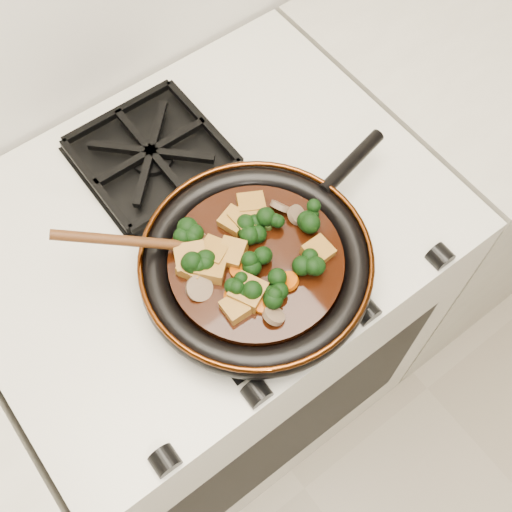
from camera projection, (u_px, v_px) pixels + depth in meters
stove at (216, 323)px, 1.41m from camera, size 0.76×0.60×0.90m
burner_grate_front at (254, 277)px, 0.95m from camera, size 0.23×0.23×0.03m
burner_grate_back at (152, 155)px, 1.05m from camera, size 0.23×0.23×0.03m
skillet at (257, 263)px, 0.93m from camera, size 0.46×0.34×0.05m
braising_sauce at (256, 263)px, 0.92m from camera, size 0.25×0.25×0.02m
tofu_cube_0 at (248, 292)px, 0.88m from camera, size 0.06×0.06×0.03m
tofu_cube_1 at (235, 308)px, 0.87m from camera, size 0.03×0.04×0.02m
tofu_cube_2 at (251, 205)px, 0.95m from camera, size 0.05×0.05×0.03m
tofu_cube_3 at (318, 252)px, 0.91m from camera, size 0.04×0.04×0.03m
tofu_cube_4 at (247, 220)px, 0.93m from camera, size 0.05×0.04×0.03m
tofu_cube_5 at (232, 253)px, 0.91m from camera, size 0.05×0.05×0.03m
tofu_cube_6 at (214, 253)px, 0.91m from camera, size 0.05×0.05×0.03m
tofu_cube_7 at (192, 267)px, 0.90m from camera, size 0.05×0.05×0.02m
tofu_cube_8 at (191, 259)px, 0.90m from camera, size 0.06×0.06×0.03m
tofu_cube_9 at (211, 268)px, 0.90m from camera, size 0.06×0.06×0.03m
tofu_cube_10 at (234, 221)px, 0.93m from camera, size 0.05×0.05×0.02m
broccoli_floret_0 at (186, 238)px, 0.92m from camera, size 0.09×0.08×0.06m
broccoli_floret_1 at (314, 218)px, 0.93m from camera, size 0.08×0.08×0.07m
broccoli_floret_2 at (275, 289)px, 0.88m from camera, size 0.06×0.06×0.05m
broccoli_floret_3 at (255, 257)px, 0.90m from camera, size 0.08×0.09×0.07m
broccoli_floret_4 at (198, 263)px, 0.90m from camera, size 0.08×0.08×0.07m
broccoli_floret_5 at (268, 224)px, 0.93m from camera, size 0.08×0.08×0.06m
broccoli_floret_6 at (240, 291)px, 0.88m from camera, size 0.09×0.08×0.07m
broccoli_floret_7 at (312, 268)px, 0.89m from camera, size 0.08×0.09×0.07m
broccoli_floret_8 at (249, 231)px, 0.92m from camera, size 0.07×0.07×0.05m
carrot_coin_0 at (240, 270)px, 0.90m from camera, size 0.03×0.03×0.02m
carrot_coin_1 at (263, 304)px, 0.88m from camera, size 0.03×0.03×0.01m
carrot_coin_2 at (234, 295)px, 0.88m from camera, size 0.03×0.03×0.02m
carrot_coin_3 at (288, 282)px, 0.89m from camera, size 0.03×0.03×0.02m
mushroom_slice_0 at (274, 316)px, 0.87m from camera, size 0.03×0.03×0.02m
mushroom_slice_1 at (196, 238)px, 0.92m from camera, size 0.04×0.04×0.02m
mushroom_slice_2 at (297, 215)px, 0.94m from camera, size 0.04×0.04×0.03m
mushroom_slice_3 at (199, 288)px, 0.88m from camera, size 0.04×0.04×0.02m
mushroom_slice_4 at (281, 207)px, 0.95m from camera, size 0.04×0.04×0.03m
wooden_spoon at (162, 244)px, 0.90m from camera, size 0.13×0.09×0.21m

